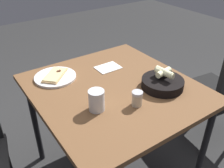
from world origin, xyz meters
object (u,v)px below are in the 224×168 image
at_px(dining_table, 114,96).
at_px(beer_glass, 97,101).
at_px(pepper_shaker, 137,99).
at_px(bread_basket, 162,82).
at_px(chair_near, 223,89).
at_px(pizza_plate, 55,76).

relative_size(dining_table, beer_glass, 8.57).
bearing_deg(dining_table, pepper_shaker, 88.51).
relative_size(dining_table, bread_basket, 3.93).
distance_m(dining_table, beer_glass, 0.27).
bearing_deg(chair_near, bread_basket, -3.28).
xyz_separation_m(pizza_plate, beer_glass, (-0.05, 0.42, 0.04)).
xyz_separation_m(pizza_plate, chair_near, (-1.10, 0.49, -0.23)).
xyz_separation_m(bread_basket, beer_glass, (0.43, -0.03, 0.02)).
height_order(beer_glass, chair_near, chair_near).
distance_m(dining_table, chair_near, 0.89).
bearing_deg(pizza_plate, dining_table, 129.63).
bearing_deg(pepper_shaker, dining_table, -91.49).
bearing_deg(dining_table, pizza_plate, -50.37).
height_order(pizza_plate, pepper_shaker, pepper_shaker).
bearing_deg(dining_table, chair_near, 167.01).
xyz_separation_m(dining_table, pepper_shaker, (0.01, 0.22, 0.11)).
height_order(bread_basket, beer_glass, same).
xyz_separation_m(bread_basket, chair_near, (-0.63, 0.04, -0.26)).
bearing_deg(beer_glass, pizza_plate, -83.85).
relative_size(pizza_plate, bread_basket, 1.06).
bearing_deg(bread_basket, dining_table, -35.18).
bearing_deg(dining_table, beer_glass, 32.61).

